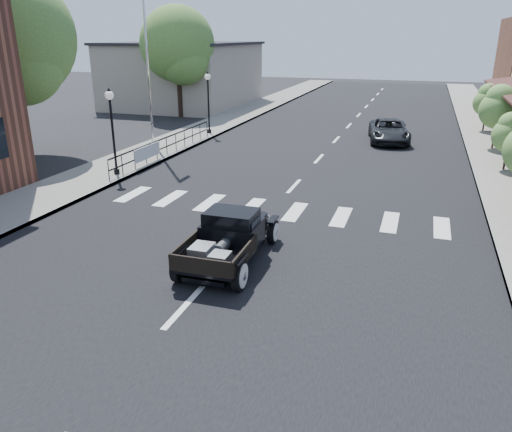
% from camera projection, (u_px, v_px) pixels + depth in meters
% --- Properties ---
extents(ground, '(120.00, 120.00, 0.00)m').
position_uv_depth(ground, '(232.00, 255.00, 13.91)').
color(ground, black).
rests_on(ground, ground).
extents(road, '(14.00, 80.00, 0.02)m').
position_uv_depth(road, '(330.00, 147.00, 27.28)').
color(road, black).
rests_on(road, ground).
extents(road_markings, '(12.00, 60.00, 0.06)m').
position_uv_depth(road_markings, '(310.00, 169.00, 22.83)').
color(road_markings, silver).
rests_on(road_markings, ground).
extents(sidewalk_left, '(3.00, 80.00, 0.15)m').
position_uv_depth(sidewalk_left, '(189.00, 136.00, 29.78)').
color(sidewalk_left, gray).
rests_on(sidewalk_left, ground).
extents(sidewalk_right, '(3.00, 80.00, 0.15)m').
position_uv_depth(sidewalk_right, '(500.00, 157.00, 24.75)').
color(sidewalk_right, '#99968B').
rests_on(sidewalk_right, ground).
extents(low_building_left, '(10.00, 12.00, 5.00)m').
position_uv_depth(low_building_left, '(185.00, 76.00, 42.46)').
color(low_building_left, '#ACA290').
rests_on(low_building_left, ground).
extents(railing, '(0.08, 10.00, 1.00)m').
position_uv_depth(railing, '(167.00, 144.00, 24.77)').
color(railing, black).
rests_on(railing, sidewalk_left).
extents(banner, '(0.04, 2.20, 0.60)m').
position_uv_depth(banner, '(148.00, 157.00, 23.03)').
color(banner, silver).
rests_on(banner, sidewalk_left).
extents(lamp_post_b, '(0.36, 0.36, 3.61)m').
position_uv_depth(lamp_post_b, '(113.00, 132.00, 20.84)').
color(lamp_post_b, black).
rests_on(lamp_post_b, sidewalk_left).
extents(lamp_post_c, '(0.36, 0.36, 3.61)m').
position_uv_depth(lamp_post_c, '(208.00, 103.00, 29.76)').
color(lamp_post_c, black).
rests_on(lamp_post_c, sidewalk_left).
extents(flagpole, '(0.12, 0.12, 12.73)m').
position_uv_depth(flagpole, '(145.00, 19.00, 25.10)').
color(flagpole, silver).
rests_on(flagpole, sidewalk_left).
extents(big_tree_near, '(5.91, 5.91, 8.68)m').
position_uv_depth(big_tree_near, '(16.00, 67.00, 23.70)').
color(big_tree_near, '#4C7431').
rests_on(big_tree_near, ground).
extents(big_tree_far, '(5.33, 5.33, 7.83)m').
position_uv_depth(big_tree_far, '(178.00, 62.00, 35.89)').
color(big_tree_far, '#4C7431').
rests_on(big_tree_far, ground).
extents(small_tree_c, '(1.46, 1.46, 2.44)m').
position_uv_depth(small_tree_c, '(508.00, 142.00, 21.73)').
color(small_tree_c, '#57843C').
rests_on(small_tree_c, sidewalk_right).
extents(small_tree_d, '(1.90, 1.90, 3.17)m').
position_uv_depth(small_tree_d, '(497.00, 118.00, 25.80)').
color(small_tree_d, '#57843C').
rests_on(small_tree_d, sidewalk_right).
extents(small_tree_e, '(1.66, 1.66, 2.76)m').
position_uv_depth(small_tree_e, '(486.00, 108.00, 30.65)').
color(small_tree_e, '#57843C').
rests_on(small_tree_e, sidewalk_right).
extents(hotrod_pickup, '(1.98, 4.15, 1.43)m').
position_uv_depth(hotrod_pickup, '(229.00, 237.00, 13.27)').
color(hotrod_pickup, black).
rests_on(hotrod_pickup, ground).
extents(second_car, '(2.75, 4.82, 1.27)m').
position_uv_depth(second_car, '(389.00, 131.00, 28.31)').
color(second_car, black).
rests_on(second_car, ground).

